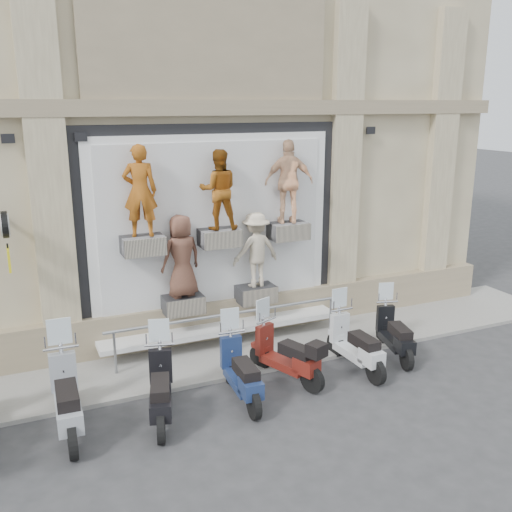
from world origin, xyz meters
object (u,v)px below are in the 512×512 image
object	(u,v)px
scooter_d	(160,377)
scooter_c	(65,384)
guard_rail	(231,334)
clock_sign_bracket	(6,233)
scooter_f	(286,344)
scooter_h	(395,324)
scooter_e	(241,360)
scooter_g	(356,334)

from	to	relation	value
scooter_d	scooter_c	bearing A→B (deg)	-173.90
guard_rail	clock_sign_bracket	bearing A→B (deg)	173.16
scooter_c	scooter_f	bearing A→B (deg)	4.52
scooter_c	scooter_h	world-z (taller)	scooter_c
scooter_e	scooter_c	bearing A→B (deg)	-179.54
scooter_h	clock_sign_bracket	bearing A→B (deg)	179.53
scooter_f	clock_sign_bracket	bearing A→B (deg)	136.64
guard_rail	scooter_e	size ratio (longest dim) A/B	2.82
scooter_d	scooter_f	xyz separation A→B (m)	(2.42, 0.39, -0.02)
scooter_d	scooter_f	bearing A→B (deg)	24.33
scooter_c	scooter_d	bearing A→B (deg)	-7.03
scooter_e	scooter_h	distance (m)	3.49
scooter_d	scooter_e	size ratio (longest dim) A/B	1.02
scooter_f	scooter_d	bearing A→B (deg)	168.38
scooter_d	scooter_e	xyz separation A→B (m)	(1.41, 0.06, -0.01)
clock_sign_bracket	scooter_h	size ratio (longest dim) A/B	0.60
clock_sign_bracket	scooter_f	size ratio (longest dim) A/B	0.58
clock_sign_bracket	scooter_g	size ratio (longest dim) A/B	0.57
scooter_g	scooter_h	bearing A→B (deg)	8.27
clock_sign_bracket	scooter_c	bearing A→B (deg)	-73.56
scooter_f	scooter_g	distance (m)	1.42
clock_sign_bracket	scooter_e	size ratio (longest dim) A/B	0.57
guard_rail	clock_sign_bracket	world-z (taller)	clock_sign_bracket
scooter_f	scooter_g	bearing A→B (deg)	-26.65
scooter_g	scooter_c	bearing A→B (deg)	178.44
scooter_g	scooter_h	size ratio (longest dim) A/B	1.06
clock_sign_bracket	scooter_f	xyz separation A→B (m)	(4.42, -1.85, -2.08)
clock_sign_bracket	scooter_d	world-z (taller)	clock_sign_bracket
scooter_e	scooter_h	world-z (taller)	scooter_e
scooter_g	scooter_h	world-z (taller)	scooter_g
clock_sign_bracket	scooter_h	world-z (taller)	clock_sign_bracket
scooter_f	scooter_h	xyz separation A→B (m)	(2.46, 0.04, -0.03)
scooter_c	scooter_e	bearing A→B (deg)	-1.20
scooter_d	scooter_f	distance (m)	2.45
scooter_d	scooter_f	size ratio (longest dim) A/B	1.03
scooter_f	scooter_c	bearing A→B (deg)	161.71
scooter_d	scooter_h	bearing A→B (deg)	20.22
scooter_g	scooter_f	bearing A→B (deg)	172.33
scooter_c	scooter_f	xyz separation A→B (m)	(3.83, 0.16, -0.10)
scooter_d	scooter_g	xyz separation A→B (m)	(3.83, 0.24, -0.01)
scooter_e	scooter_f	world-z (taller)	scooter_e
scooter_f	scooter_g	size ratio (longest dim) A/B	0.99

